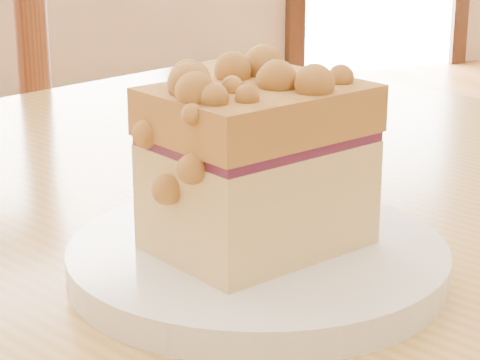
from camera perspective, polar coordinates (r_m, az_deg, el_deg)
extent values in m
cube|color=tan|center=(0.65, -11.75, -4.56)|extent=(1.33, 1.15, 0.04)
cylinder|color=#311B0D|center=(1.31, -0.25, -10.49)|extent=(0.06, 0.06, 0.71)
cylinder|color=brown|center=(1.68, -14.39, -9.57)|extent=(0.04, 0.04, 0.46)
cylinder|color=brown|center=(1.15, -12.32, 4.91)|extent=(0.04, 0.04, 0.49)
cylinder|color=white|center=(0.56, 1.08, -4.85)|extent=(0.23, 0.23, 0.02)
cylinder|color=white|center=(0.56, 1.08, -5.35)|extent=(0.15, 0.15, 0.01)
cube|color=tan|center=(0.54, 1.11, -0.90)|extent=(0.14, 0.12, 0.06)
cube|color=#4E1634|center=(0.53, 1.13, 2.59)|extent=(0.14, 0.12, 0.01)
cube|color=#AC7336|center=(0.53, 1.14, 4.30)|extent=(0.14, 0.12, 0.03)
sphere|color=#AC7336|center=(0.53, 4.24, 6.28)|extent=(0.02, 0.02, 0.02)
sphere|color=#AC7336|center=(0.56, 4.54, 6.64)|extent=(0.01, 0.01, 0.01)
sphere|color=#AC7336|center=(0.55, 0.87, 6.63)|extent=(0.01, 0.01, 0.01)
sphere|color=#AC7336|center=(0.54, 0.61, 6.50)|extent=(0.02, 0.02, 0.02)
sphere|color=#AC7336|center=(0.52, 5.28, 5.88)|extent=(0.02, 0.02, 0.02)
sphere|color=#AC7336|center=(0.52, 0.86, 5.86)|extent=(0.02, 0.02, 0.02)
sphere|color=#AC7336|center=(0.53, 0.52, 6.25)|extent=(0.02, 0.02, 0.02)
sphere|color=#AC7336|center=(0.54, 7.44, 6.32)|extent=(0.02, 0.02, 0.02)
sphere|color=#AC7336|center=(0.54, -1.14, 6.29)|extent=(0.02, 0.02, 0.02)
sphere|color=#AC7336|center=(0.51, 1.48, 5.76)|extent=(0.02, 0.02, 0.02)
sphere|color=#AC7336|center=(0.51, 1.78, 5.72)|extent=(0.02, 0.02, 0.02)
sphere|color=#AC7336|center=(0.55, 3.76, 6.67)|extent=(0.02, 0.02, 0.02)
sphere|color=#AC7336|center=(0.49, 1.49, 5.06)|extent=(0.01, 0.01, 0.01)
sphere|color=#AC7336|center=(0.56, -0.29, 6.74)|extent=(0.02, 0.02, 0.02)
sphere|color=#AC7336|center=(0.50, -5.11, 3.44)|extent=(0.02, 0.02, 0.02)
sphere|color=#AC7336|center=(0.51, -5.35, 3.60)|extent=(0.01, 0.01, 0.01)
sphere|color=#AC7336|center=(0.50, -4.64, 3.75)|extent=(0.02, 0.02, 0.02)
sphere|color=#AC7336|center=(0.50, -4.83, 4.18)|extent=(0.01, 0.01, 0.01)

